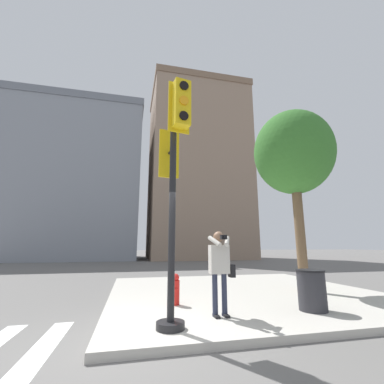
{
  "coord_description": "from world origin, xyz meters",
  "views": [
    {
      "loc": [
        0.02,
        -4.44,
        1.53
      ],
      "look_at": [
        1.19,
        0.56,
        2.6
      ],
      "focal_mm": 24.0,
      "sensor_mm": 36.0,
      "label": 1
    }
  ],
  "objects_px": {
    "traffic_signal_pole": "(173,167)",
    "street_tree": "(293,153)",
    "fire_hydrant": "(175,289)",
    "trash_bin": "(312,290)",
    "person_photographer": "(220,264)"
  },
  "relations": [
    {
      "from": "fire_hydrant",
      "to": "person_photographer",
      "type": "bearing_deg",
      "value": -58.83
    },
    {
      "from": "fire_hydrant",
      "to": "trash_bin",
      "type": "relative_size",
      "value": 0.83
    },
    {
      "from": "traffic_signal_pole",
      "to": "fire_hydrant",
      "type": "bearing_deg",
      "value": 78.23
    },
    {
      "from": "fire_hydrant",
      "to": "trash_bin",
      "type": "bearing_deg",
      "value": -23.76
    },
    {
      "from": "person_photographer",
      "to": "fire_hydrant",
      "type": "height_order",
      "value": "person_photographer"
    },
    {
      "from": "street_tree",
      "to": "person_photographer",
      "type": "bearing_deg",
      "value": -148.86
    },
    {
      "from": "fire_hydrant",
      "to": "trash_bin",
      "type": "xyz_separation_m",
      "value": [
        2.83,
        -1.24,
        0.08
      ]
    },
    {
      "from": "traffic_signal_pole",
      "to": "trash_bin",
      "type": "distance_m",
      "value": 4.04
    },
    {
      "from": "person_photographer",
      "to": "trash_bin",
      "type": "xyz_separation_m",
      "value": [
        2.1,
        -0.04,
        -0.57
      ]
    },
    {
      "from": "traffic_signal_pole",
      "to": "street_tree",
      "type": "bearing_deg",
      "value": 30.13
    },
    {
      "from": "traffic_signal_pole",
      "to": "street_tree",
      "type": "relative_size",
      "value": 0.77
    },
    {
      "from": "street_tree",
      "to": "fire_hydrant",
      "type": "relative_size",
      "value": 8.34
    },
    {
      "from": "fire_hydrant",
      "to": "trash_bin",
      "type": "height_order",
      "value": "trash_bin"
    },
    {
      "from": "traffic_signal_pole",
      "to": "person_photographer",
      "type": "distance_m",
      "value": 2.22
    },
    {
      "from": "person_photographer",
      "to": "fire_hydrant",
      "type": "xyz_separation_m",
      "value": [
        -0.73,
        1.21,
        -0.65
      ]
    }
  ]
}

